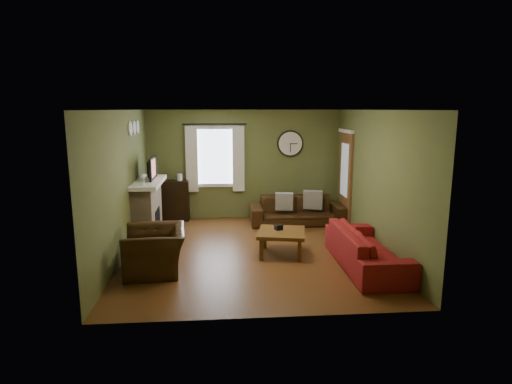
{
  "coord_description": "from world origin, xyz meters",
  "views": [
    {
      "loc": [
        -0.55,
        -7.62,
        2.62
      ],
      "look_at": [
        0.1,
        0.4,
        1.05
      ],
      "focal_mm": 30.0,
      "sensor_mm": 36.0,
      "label": 1
    }
  ],
  "objects": [
    {
      "name": "curtain_rod",
      "position": [
        -0.7,
        2.48,
        2.27
      ],
      "size": [
        0.03,
        0.03,
        1.5
      ],
      "primitive_type": "cylinder",
      "color": "black",
      "rests_on": "wall_back"
    },
    {
      "name": "floor",
      "position": [
        0.0,
        0.0,
        0.0
      ],
      "size": [
        4.6,
        5.2,
        0.0
      ],
      "primitive_type": "cube",
      "color": "#5C3517",
      "rests_on": "ground"
    },
    {
      "name": "fireplace",
      "position": [
        -2.1,
        1.15,
        0.55
      ],
      "size": [
        0.4,
        1.4,
        1.1
      ],
      "primitive_type": "cube",
      "color": "tan",
      "rests_on": "floor"
    },
    {
      "name": "pillow_right",
      "position": [
        1.54,
        1.92,
        0.55
      ],
      "size": [
        0.45,
        0.26,
        0.43
      ],
      "primitive_type": "cube",
      "rotation": [
        0.0,
        0.0,
        -0.32
      ],
      "color": "gray",
      "rests_on": "sofa_brown"
    },
    {
      "name": "medallion_right",
      "position": [
        -2.28,
        1.5,
        2.25
      ],
      "size": [
        0.28,
        0.28,
        0.03
      ],
      "primitive_type": "cylinder",
      "color": "white",
      "rests_on": "wall_left"
    },
    {
      "name": "sofa_red",
      "position": [
        1.85,
        -0.95,
        0.32
      ],
      "size": [
        0.87,
        2.22,
        0.65
      ],
      "primitive_type": "imported",
      "rotation": [
        0.0,
        0.0,
        1.57
      ],
      "color": "maroon",
      "rests_on": "floor"
    },
    {
      "name": "tv",
      "position": [
        -2.05,
        1.3,
        1.35
      ],
      "size": [
        0.08,
        0.6,
        0.35
      ],
      "primitive_type": "imported",
      "rotation": [
        0.0,
        0.0,
        1.57
      ],
      "color": "black",
      "rests_on": "mantel"
    },
    {
      "name": "wine_glass_b",
      "position": [
        -2.05,
        0.7,
        1.28
      ],
      "size": [
        0.07,
        0.07,
        0.2
      ],
      "primitive_type": null,
      "color": "white",
      "rests_on": "mantel"
    },
    {
      "name": "mantel",
      "position": [
        -2.07,
        1.15,
        1.14
      ],
      "size": [
        0.58,
        1.6,
        0.08
      ],
      "primitive_type": "cube",
      "color": "white",
      "rests_on": "fireplace"
    },
    {
      "name": "ceiling",
      "position": [
        0.0,
        0.0,
        2.6
      ],
      "size": [
        4.6,
        5.2,
        0.0
      ],
      "primitive_type": "cube",
      "color": "white",
      "rests_on": "ground"
    },
    {
      "name": "wall_right",
      "position": [
        2.3,
        0.0,
        1.3
      ],
      "size": [
        0.0,
        5.2,
        2.6
      ],
      "primitive_type": "cube",
      "color": "#5A6331",
      "rests_on": "ground"
    },
    {
      "name": "wall_clock",
      "position": [
        1.1,
        2.55,
        1.8
      ],
      "size": [
        0.64,
        0.06,
        0.64
      ],
      "primitive_type": null,
      "color": "white",
      "rests_on": "wall_back"
    },
    {
      "name": "armchair",
      "position": [
        -1.65,
        -0.86,
        0.36
      ],
      "size": [
        1.07,
        1.19,
        0.71
      ],
      "primitive_type": "imported",
      "rotation": [
        0.0,
        0.0,
        -1.47
      ],
      "color": "black",
      "rests_on": "floor"
    },
    {
      "name": "tissue_box",
      "position": [
        0.47,
        -0.14,
        0.4
      ],
      "size": [
        0.16,
        0.16,
        0.1
      ],
      "primitive_type": "cube",
      "rotation": [
        0.0,
        0.0,
        0.3
      ],
      "color": "black",
      "rests_on": "coffee_table"
    },
    {
      "name": "curtain_right",
      "position": [
        -0.15,
        2.48,
        1.45
      ],
      "size": [
        0.28,
        0.04,
        1.55
      ],
      "primitive_type": "cube",
      "color": "white",
      "rests_on": "wall_back"
    },
    {
      "name": "wine_glass_a",
      "position": [
        -2.05,
        0.57,
        1.29
      ],
      "size": [
        0.08,
        0.08,
        0.22
      ],
      "primitive_type": null,
      "color": "white",
      "rests_on": "mantel"
    },
    {
      "name": "curtain_left",
      "position": [
        -1.25,
        2.48,
        1.45
      ],
      "size": [
        0.28,
        0.04,
        1.55
      ],
      "primitive_type": "cube",
      "color": "white",
      "rests_on": "wall_back"
    },
    {
      "name": "window_pane",
      "position": [
        -0.7,
        2.58,
        1.5
      ],
      "size": [
        1.0,
        0.02,
        1.3
      ],
      "primitive_type": null,
      "color": "silver",
      "rests_on": "wall_back"
    },
    {
      "name": "firebox",
      "position": [
        -1.91,
        1.15,
        0.3
      ],
      "size": [
        0.04,
        0.6,
        0.55
      ],
      "primitive_type": "cube",
      "color": "black",
      "rests_on": "fireplace"
    },
    {
      "name": "wall_front",
      "position": [
        0.0,
        -2.6,
        1.3
      ],
      "size": [
        4.6,
        0.0,
        2.6
      ],
      "primitive_type": "cube",
      "color": "#5A6331",
      "rests_on": "ground"
    },
    {
      "name": "sofa_brown",
      "position": [
        1.17,
        1.89,
        0.32
      ],
      "size": [
        2.16,
        0.84,
        0.63
      ],
      "primitive_type": "imported",
      "color": "black",
      "rests_on": "floor"
    },
    {
      "name": "medallion_mid",
      "position": [
        -2.28,
        1.15,
        2.25
      ],
      "size": [
        0.28,
        0.28,
        0.03
      ],
      "primitive_type": "cylinder",
      "color": "white",
      "rests_on": "wall_left"
    },
    {
      "name": "door",
      "position": [
        2.27,
        1.85,
        1.05
      ],
      "size": [
        0.05,
        0.9,
        2.1
      ],
      "primitive_type": "cube",
      "color": "brown",
      "rests_on": "floor"
    },
    {
      "name": "wall_left",
      "position": [
        -2.3,
        0.0,
        1.3
      ],
      "size": [
        0.0,
        5.2,
        2.6
      ],
      "primitive_type": "cube",
      "color": "#5A6331",
      "rests_on": "ground"
    },
    {
      "name": "pillow_left",
      "position": [
        0.86,
        1.79,
        0.55
      ],
      "size": [
        0.42,
        0.19,
        0.4
      ],
      "primitive_type": "cube",
      "rotation": [
        0.0,
        0.0,
        -0.17
      ],
      "color": "gray",
      "rests_on": "sofa_brown"
    },
    {
      "name": "bookshelf",
      "position": [
        -1.74,
        2.41,
        0.48
      ],
      "size": [
        0.81,
        0.34,
        0.96
      ],
      "primitive_type": null,
      "color": "black",
      "rests_on": "floor"
    },
    {
      "name": "book",
      "position": [
        -1.7,
        2.62,
        0.96
      ],
      "size": [
        0.23,
        0.25,
        0.02
      ],
      "primitive_type": "imported",
      "rotation": [
        0.0,
        0.0,
        0.6
      ],
      "color": "#563715",
      "rests_on": "bookshelf"
    },
    {
      "name": "coffee_table",
      "position": [
        0.51,
        -0.22,
        0.22
      ],
      "size": [
        0.98,
        0.98,
        0.44
      ],
      "primitive_type": null,
      "rotation": [
        0.0,
        0.0,
        -0.19
      ],
      "color": "#563715",
      "rests_on": "floor"
    },
    {
      "name": "medallion_left",
      "position": [
        -2.28,
        0.8,
        2.25
      ],
      "size": [
        0.28,
        0.28,
        0.03
      ],
      "primitive_type": "cylinder",
      "color": "white",
      "rests_on": "wall_left"
    },
    {
      "name": "tv_screen",
      "position": [
        -1.97,
        1.3,
        1.41
      ],
      "size": [
        0.02,
        0.62,
        0.36
      ],
      "primitive_type": "cube",
      "color": "#994C3F",
      "rests_on": "mantel"
    },
    {
      "name": "wall_back",
      "position": [
        0.0,
        2.6,
        1.3
      ],
      "size": [
        4.6,
        0.0,
        2.6
      ],
      "primitive_type": "cube",
      "color": "#5A6331",
      "rests_on": "ground"
    }
  ]
}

